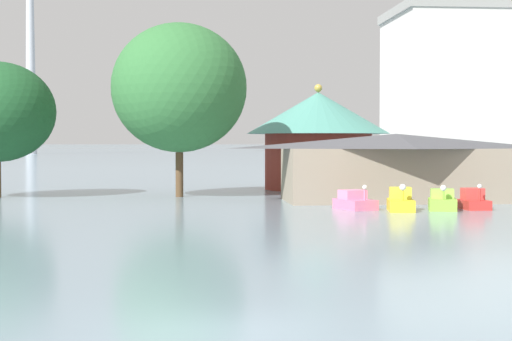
% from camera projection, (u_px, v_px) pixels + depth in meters
% --- Properties ---
extents(ground_plane, '(2000.00, 2000.00, 0.00)m').
position_uv_depth(ground_plane, '(222.00, 331.00, 18.53)').
color(ground_plane, gray).
extents(pedal_boat_pink, '(2.49, 3.17, 1.57)m').
position_uv_depth(pedal_boat_pink, '(355.00, 202.00, 51.50)').
color(pedal_boat_pink, pink).
rests_on(pedal_boat_pink, ground).
extents(pedal_boat_yellow, '(1.88, 2.86, 1.69)m').
position_uv_depth(pedal_boat_yellow, '(401.00, 202.00, 50.19)').
color(pedal_boat_yellow, yellow).
rests_on(pedal_boat_yellow, ground).
extents(pedal_boat_lime, '(2.13, 2.59, 1.59)m').
position_uv_depth(pedal_boat_lime, '(442.00, 202.00, 50.76)').
color(pedal_boat_lime, '#8CCC3F').
rests_on(pedal_boat_lime, ground).
extents(pedal_boat_red, '(1.50, 2.23, 1.62)m').
position_uv_depth(pedal_boat_red, '(474.00, 201.00, 51.51)').
color(pedal_boat_red, red).
rests_on(pedal_boat_red, ground).
extents(boathouse, '(16.66, 7.61, 4.73)m').
position_uv_depth(boathouse, '(396.00, 166.00, 58.27)').
color(boathouse, gray).
rests_on(boathouse, ground).
extents(green_roof_pavilion, '(12.54, 12.54, 9.20)m').
position_uv_depth(green_roof_pavilion, '(318.00, 134.00, 72.88)').
color(green_roof_pavilion, '#993328').
rests_on(green_roof_pavilion, ground).
extents(shoreline_tree_mid, '(10.22, 10.22, 13.12)m').
position_uv_depth(shoreline_tree_mid, '(179.00, 88.00, 62.75)').
color(shoreline_tree_mid, brown).
rests_on(shoreline_tree_mid, ground).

